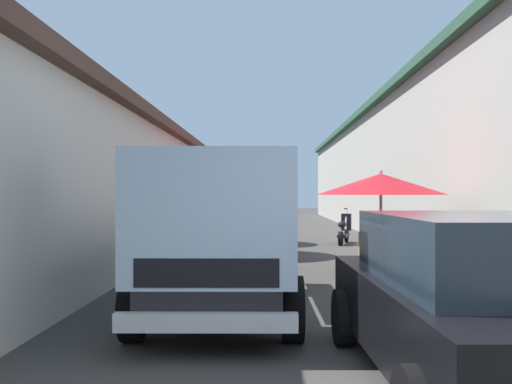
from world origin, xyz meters
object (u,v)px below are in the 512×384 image
object	(u,v)px
vendor_by_crates	(233,228)
fruit_stall_near_right	(381,197)
fruit_stall_mid_lane	(234,193)
hatchback_car	(475,301)
parked_scooter	(344,230)
fruit_stall_far_right	(233,191)
delivery_truck	(218,241)

from	to	relation	value
vendor_by_crates	fruit_stall_near_right	bearing A→B (deg)	-84.82
fruit_stall_near_right	fruit_stall_mid_lane	xyz separation A→B (m)	(6.99, 3.32, 0.08)
fruit_stall_near_right	hatchback_car	bearing A→B (deg)	175.57
fruit_stall_near_right	vendor_by_crates	size ratio (longest dim) A/B	1.54
fruit_stall_mid_lane	parked_scooter	size ratio (longest dim) A/B	1.46
fruit_stall_far_right	parked_scooter	distance (m)	4.98
fruit_stall_mid_lane	parked_scooter	bearing A→B (deg)	-88.71
vendor_by_crates	delivery_truck	bearing A→B (deg)	-179.09
fruit_stall_mid_lane	delivery_truck	distance (m)	11.24
fruit_stall_near_right	delivery_truck	world-z (taller)	fruit_stall_near_right
fruit_stall_mid_lane	hatchback_car	bearing A→B (deg)	-168.07
hatchback_car	fruit_stall_far_right	bearing A→B (deg)	14.76
fruit_stall_near_right	hatchback_car	xyz separation A→B (m)	(-6.37, 0.49, -0.82)
vendor_by_crates	fruit_stall_mid_lane	bearing A→B (deg)	3.41
hatchback_car	delivery_truck	size ratio (longest dim) A/B	0.80
hatchback_car	parked_scooter	size ratio (longest dim) A/B	2.40
parked_scooter	fruit_stall_near_right	bearing A→B (deg)	178.23
fruit_stall_far_right	fruit_stall_near_right	world-z (taller)	fruit_stall_far_right
hatchback_car	fruit_stall_mid_lane	bearing A→B (deg)	11.93
fruit_stall_far_right	vendor_by_crates	bearing A→B (deg)	-176.57
fruit_stall_far_right	delivery_truck	xyz separation A→B (m)	(-7.80, -0.29, -0.63)
fruit_stall_mid_lane	delivery_truck	world-z (taller)	fruit_stall_mid_lane
delivery_truck	vendor_by_crates	bearing A→B (deg)	0.91
fruit_stall_far_right	parked_scooter	bearing A→B (deg)	-43.66
fruit_stall_mid_lane	vendor_by_crates	size ratio (longest dim) A/B	1.46
delivery_truck	vendor_by_crates	xyz separation A→B (m)	(3.97, 0.06, -0.08)
hatchback_car	vendor_by_crates	size ratio (longest dim) A/B	2.40
hatchback_car	vendor_by_crates	xyz separation A→B (m)	(6.11, 2.39, 0.22)
fruit_stall_far_right	vendor_by_crates	size ratio (longest dim) A/B	1.73
fruit_stall_mid_lane	hatchback_car	distance (m)	13.69
fruit_stall_far_right	hatchback_car	distance (m)	10.33
fruit_stall_mid_lane	parked_scooter	distance (m)	3.73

